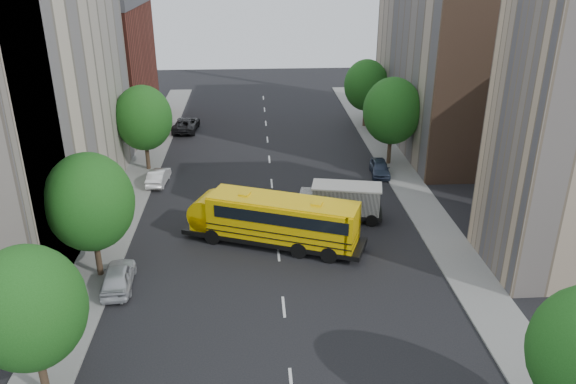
{
  "coord_description": "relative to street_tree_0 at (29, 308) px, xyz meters",
  "views": [
    {
      "loc": [
        -1.44,
        -34.16,
        18.41
      ],
      "look_at": [
        0.88,
        2.0,
        2.66
      ],
      "focal_mm": 35.0,
      "sensor_mm": 36.0,
      "label": 1
    }
  ],
  "objects": [
    {
      "name": "parked_car_4",
      "position": [
        20.6,
        25.4,
        -3.97
      ],
      "size": [
        1.93,
        4.04,
        1.33
      ],
      "primitive_type": "imported",
      "rotation": [
        0.0,
        0.0,
        -0.09
      ],
      "color": "#2C384E",
      "rests_on": "ground"
    },
    {
      "name": "street_tree_0",
      "position": [
        0.0,
        0.0,
        0.0
      ],
      "size": [
        4.8,
        4.8,
        7.41
      ],
      "color": "#38281C",
      "rests_on": "ground"
    },
    {
      "name": "building_right_far",
      "position": [
        29.0,
        34.0,
        4.36
      ],
      "size": [
        10.0,
        22.0,
        18.0
      ],
      "primitive_type": "cube",
      "color": "tan",
      "rests_on": "ground"
    },
    {
      "name": "sidewalk_right",
      "position": [
        22.5,
        19.0,
        -4.58
      ],
      "size": [
        3.0,
        80.0,
        0.12
      ],
      "primitive_type": "cube",
      "color": "slate",
      "rests_on": "ground"
    },
    {
      "name": "sidewalk_left",
      "position": [
        -0.5,
        19.0,
        -4.58
      ],
      "size": [
        3.0,
        80.0,
        0.12
      ],
      "primitive_type": "cube",
      "color": "slate",
      "rests_on": "ground"
    },
    {
      "name": "street_tree_4",
      "position": [
        22.0,
        28.0,
        0.43
      ],
      "size": [
        5.25,
        5.25,
        8.1
      ],
      "color": "#38281C",
      "rests_on": "ground"
    },
    {
      "name": "lane_markings",
      "position": [
        11.0,
        24.0,
        -4.64
      ],
      "size": [
        0.15,
        64.0,
        0.01
      ],
      "primitive_type": "cube",
      "color": "silver",
      "rests_on": "ground"
    },
    {
      "name": "safari_truck",
      "position": [
        15.8,
        16.99,
        -3.22
      ],
      "size": [
        6.57,
        3.44,
        2.68
      ],
      "rotation": [
        0.0,
        0.0,
        -0.2
      ],
      "color": "black",
      "rests_on": "ground"
    },
    {
      "name": "building_left_redbrick",
      "position": [
        -7.0,
        42.0,
        1.86
      ],
      "size": [
        10.0,
        15.0,
        13.0
      ],
      "primitive_type": "cube",
      "color": "maroon",
      "rests_on": "ground"
    },
    {
      "name": "street_tree_5",
      "position": [
        22.0,
        40.0,
        0.06
      ],
      "size": [
        4.86,
        4.86,
        7.51
      ],
      "color": "#38281C",
      "rests_on": "ground"
    },
    {
      "name": "street_tree_1",
      "position": [
        0.0,
        10.0,
        0.31
      ],
      "size": [
        5.12,
        5.12,
        7.9
      ],
      "color": "#38281C",
      "rests_on": "ground"
    },
    {
      "name": "building_right_sidewall",
      "position": [
        29.0,
        23.0,
        4.36
      ],
      "size": [
        10.1,
        0.3,
        18.0
      ],
      "primitive_type": "cube",
      "color": "brown",
      "rests_on": "ground"
    },
    {
      "name": "school_bus",
      "position": [
        10.61,
        13.39,
        -2.69
      ],
      "size": [
        12.5,
        7.13,
        3.49
      ],
      "rotation": [
        0.0,
        0.0,
        -0.38
      ],
      "color": "black",
      "rests_on": "ground"
    },
    {
      "name": "building_left_cream",
      "position": [
        -7.0,
        20.0,
        5.36
      ],
      "size": [
        10.0,
        26.0,
        20.0
      ],
      "primitive_type": "cube",
      "color": "beige",
      "rests_on": "ground"
    },
    {
      "name": "ground",
      "position": [
        11.0,
        14.0,
        -4.64
      ],
      "size": [
        120.0,
        120.0,
        0.0
      ],
      "primitive_type": "plane",
      "color": "black",
      "rests_on": "ground"
    },
    {
      "name": "parked_car_2",
      "position": [
        2.2,
        39.74,
        -3.9
      ],
      "size": [
        2.82,
        5.47,
        1.47
      ],
      "primitive_type": "imported",
      "rotation": [
        0.0,
        0.0,
        3.07
      ],
      "color": "black",
      "rests_on": "ground"
    },
    {
      "name": "parked_car_1",
      "position": [
        1.4,
        24.6,
        -3.99
      ],
      "size": [
        1.66,
        4.03,
        1.3
      ],
      "primitive_type": "imported",
      "rotation": [
        0.0,
        0.0,
        3.07
      ],
      "color": "silver",
      "rests_on": "ground"
    },
    {
      "name": "parked_car_0",
      "position": [
        1.4,
        8.61,
        -3.91
      ],
      "size": [
        2.03,
        4.41,
        1.46
      ],
      "primitive_type": "imported",
      "rotation": [
        0.0,
        0.0,
        3.21
      ],
      "color": "#B7B9BE",
      "rests_on": "ground"
    },
    {
      "name": "street_tree_2",
      "position": [
        0.0,
        28.0,
        0.19
      ],
      "size": [
        4.99,
        4.99,
        7.71
      ],
      "color": "#38281C",
      "rests_on": "ground"
    }
  ]
}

